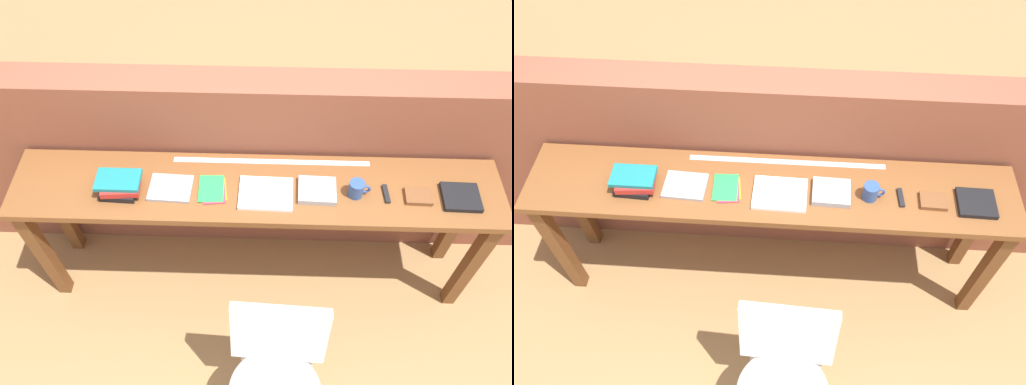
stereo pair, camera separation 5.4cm
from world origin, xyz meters
TOP-DOWN VIEW (x-y plane):
  - ground_plane at (0.00, 0.00)m, footprint 40.00×40.00m
  - brick_wall_back at (0.00, 0.64)m, footprint 6.00×0.20m
  - sideboard at (0.00, 0.30)m, footprint 2.50×0.44m
  - chair_white_moulded at (0.12, -0.51)m, footprint 0.46×0.47m
  - book_stack_leftmost at (-0.68, 0.26)m, footprint 0.22×0.17m
  - magazine_cycling at (-0.43, 0.27)m, footprint 0.22×0.18m
  - pamphlet_pile_colourful at (-0.22, 0.27)m, footprint 0.15×0.18m
  - book_open_centre at (0.05, 0.25)m, footprint 0.27×0.21m
  - book_grey_hardcover at (0.30, 0.27)m, footprint 0.19×0.17m
  - mug at (0.50, 0.27)m, footprint 0.11×0.08m
  - multitool_folded at (0.65, 0.27)m, footprint 0.03×0.11m
  - leather_journal_brown at (0.81, 0.26)m, footprint 0.13×0.10m
  - book_repair_rightmost at (1.01, 0.26)m, footprint 0.19×0.17m
  - ruler_metal_back_edge at (0.07, 0.47)m, footprint 1.03×0.03m

SIDE VIEW (x-z plane):
  - ground_plane at x=0.00m, z-range 0.00..0.00m
  - chair_white_moulded at x=0.12m, z-range 0.08..0.97m
  - brick_wall_back at x=0.00m, z-range 0.00..1.29m
  - sideboard at x=0.00m, z-range 0.30..1.18m
  - ruler_metal_back_edge at x=0.07m, z-range 0.88..0.88m
  - pamphlet_pile_colourful at x=-0.22m, z-range 0.88..0.89m
  - multitool_folded at x=0.65m, z-range 0.88..0.90m
  - magazine_cycling at x=-0.43m, z-range 0.88..0.90m
  - book_open_centre at x=0.05m, z-range 0.88..0.90m
  - leather_journal_brown at x=0.81m, z-range 0.88..0.90m
  - book_repair_rightmost at x=1.01m, z-range 0.88..0.91m
  - book_grey_hardcover at x=0.30m, z-range 0.88..0.91m
  - mug at x=0.50m, z-range 0.88..0.97m
  - book_stack_leftmost at x=-0.68m, z-range 0.88..0.97m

